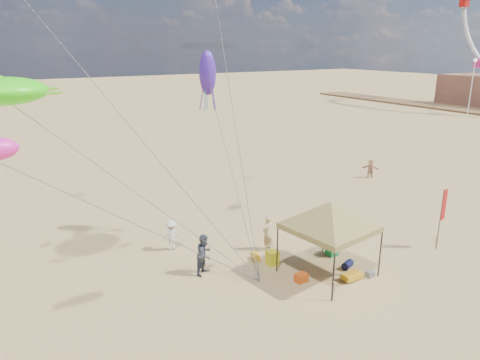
{
  "coord_description": "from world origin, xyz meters",
  "views": [
    {
      "loc": [
        -10.38,
        -14.01,
        10.02
      ],
      "look_at": [
        0.0,
        3.0,
        4.0
      ],
      "focal_mm": 33.26,
      "sensor_mm": 36.0,
      "label": 1
    }
  ],
  "objects_px": {
    "cooler_blue": "(323,233)",
    "person_near_b": "(205,254)",
    "chair_green": "(332,249)",
    "cooler_red": "(301,278)",
    "person_far_c": "(370,169)",
    "canopy_tent": "(331,204)",
    "person_near_a": "(267,233)",
    "person_near_c": "(171,235)",
    "feather_flag": "(443,209)",
    "lamp_north": "(473,77)",
    "beach_cart": "(352,276)",
    "chair_yellow": "(272,258)"
  },
  "relations": [
    {
      "from": "cooler_blue",
      "to": "person_near_c",
      "type": "xyz_separation_m",
      "value": [
        -7.77,
        2.78,
        0.61
      ]
    },
    {
      "from": "person_far_c",
      "to": "chair_yellow",
      "type": "bearing_deg",
      "value": -98.71
    },
    {
      "from": "chair_yellow",
      "to": "cooler_red",
      "type": "bearing_deg",
      "value": -85.56
    },
    {
      "from": "chair_green",
      "to": "person_far_c",
      "type": "height_order",
      "value": "person_far_c"
    },
    {
      "from": "beach_cart",
      "to": "lamp_north",
      "type": "distance_m",
      "value": 58.96
    },
    {
      "from": "chair_yellow",
      "to": "person_far_c",
      "type": "relative_size",
      "value": 0.47
    },
    {
      "from": "cooler_blue",
      "to": "person_near_c",
      "type": "distance_m",
      "value": 8.27
    },
    {
      "from": "feather_flag",
      "to": "cooler_blue",
      "type": "bearing_deg",
      "value": 134.0
    },
    {
      "from": "feather_flag",
      "to": "beach_cart",
      "type": "height_order",
      "value": "feather_flag"
    },
    {
      "from": "canopy_tent",
      "to": "cooler_blue",
      "type": "distance_m",
      "value": 5.28
    },
    {
      "from": "person_near_c",
      "to": "lamp_north",
      "type": "height_order",
      "value": "lamp_north"
    },
    {
      "from": "feather_flag",
      "to": "lamp_north",
      "type": "relative_size",
      "value": 0.39
    },
    {
      "from": "feather_flag",
      "to": "person_near_b",
      "type": "distance_m",
      "value": 12.2
    },
    {
      "from": "cooler_red",
      "to": "beach_cart",
      "type": "height_order",
      "value": "cooler_red"
    },
    {
      "from": "chair_green",
      "to": "cooler_blue",
      "type": "bearing_deg",
      "value": 59.0
    },
    {
      "from": "person_near_a",
      "to": "cooler_red",
      "type": "bearing_deg",
      "value": 53.32
    },
    {
      "from": "person_near_a",
      "to": "person_near_b",
      "type": "distance_m",
      "value": 3.89
    },
    {
      "from": "feather_flag",
      "to": "canopy_tent",
      "type": "bearing_deg",
      "value": 171.97
    },
    {
      "from": "feather_flag",
      "to": "lamp_north",
      "type": "distance_m",
      "value": 53.4
    },
    {
      "from": "cooler_red",
      "to": "beach_cart",
      "type": "bearing_deg",
      "value": -27.6
    },
    {
      "from": "cooler_red",
      "to": "cooler_blue",
      "type": "xyz_separation_m",
      "value": [
        4.15,
        3.22,
        0.0
      ]
    },
    {
      "from": "person_near_c",
      "to": "person_far_c",
      "type": "relative_size",
      "value": 1.08
    },
    {
      "from": "canopy_tent",
      "to": "chair_green",
      "type": "height_order",
      "value": "canopy_tent"
    },
    {
      "from": "chair_green",
      "to": "person_near_b",
      "type": "distance_m",
      "value": 6.5
    },
    {
      "from": "cooler_blue",
      "to": "person_near_b",
      "type": "relative_size",
      "value": 0.28
    },
    {
      "from": "beach_cart",
      "to": "person_far_c",
      "type": "xyz_separation_m",
      "value": [
        12.93,
        10.99,
        0.54
      ]
    },
    {
      "from": "person_near_c",
      "to": "cooler_blue",
      "type": "bearing_deg",
      "value": 168.37
    },
    {
      "from": "canopy_tent",
      "to": "person_far_c",
      "type": "relative_size",
      "value": 4.42
    },
    {
      "from": "cooler_blue",
      "to": "person_near_b",
      "type": "distance_m",
      "value": 7.49
    },
    {
      "from": "cooler_blue",
      "to": "cooler_red",
      "type": "bearing_deg",
      "value": -142.21
    },
    {
      "from": "person_far_c",
      "to": "person_near_b",
      "type": "bearing_deg",
      "value": -105.33
    },
    {
      "from": "chair_green",
      "to": "beach_cart",
      "type": "bearing_deg",
      "value": -112.29
    },
    {
      "from": "feather_flag",
      "to": "person_near_b",
      "type": "relative_size",
      "value": 1.68
    },
    {
      "from": "canopy_tent",
      "to": "beach_cart",
      "type": "height_order",
      "value": "canopy_tent"
    },
    {
      "from": "feather_flag",
      "to": "person_near_b",
      "type": "xyz_separation_m",
      "value": [
        -11.5,
        3.89,
        -1.19
      ]
    },
    {
      "from": "beach_cart",
      "to": "feather_flag",
      "type": "bearing_deg",
      "value": 0.63
    },
    {
      "from": "cooler_red",
      "to": "person_far_c",
      "type": "height_order",
      "value": "person_far_c"
    },
    {
      "from": "person_near_c",
      "to": "lamp_north",
      "type": "relative_size",
      "value": 0.19
    },
    {
      "from": "feather_flag",
      "to": "person_near_c",
      "type": "relative_size",
      "value": 2.03
    },
    {
      "from": "cooler_red",
      "to": "person_near_b",
      "type": "xyz_separation_m",
      "value": [
        -3.29,
        2.9,
        0.77
      ]
    },
    {
      "from": "canopy_tent",
      "to": "person_near_a",
      "type": "xyz_separation_m",
      "value": [
        -0.93,
        3.51,
        -2.44
      ]
    },
    {
      "from": "cooler_blue",
      "to": "person_near_a",
      "type": "distance_m",
      "value": 3.68
    },
    {
      "from": "chair_yellow",
      "to": "person_near_b",
      "type": "height_order",
      "value": "person_near_b"
    },
    {
      "from": "person_near_c",
      "to": "person_near_b",
      "type": "bearing_deg",
      "value": 104.08
    },
    {
      "from": "chair_green",
      "to": "person_near_b",
      "type": "height_order",
      "value": "person_near_b"
    },
    {
      "from": "canopy_tent",
      "to": "person_near_c",
      "type": "xyz_separation_m",
      "value": [
        -5.1,
        6.04,
        -2.58
      ]
    },
    {
      "from": "beach_cart",
      "to": "person_near_b",
      "type": "bearing_deg",
      "value": 143.34
    },
    {
      "from": "person_near_b",
      "to": "lamp_north",
      "type": "xyz_separation_m",
      "value": [
        57.21,
        23.53,
        4.56
      ]
    },
    {
      "from": "lamp_north",
      "to": "beach_cart",
      "type": "bearing_deg",
      "value": -152.09
    },
    {
      "from": "chair_yellow",
      "to": "cooler_blue",
      "type": "bearing_deg",
      "value": 15.86
    }
  ]
}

